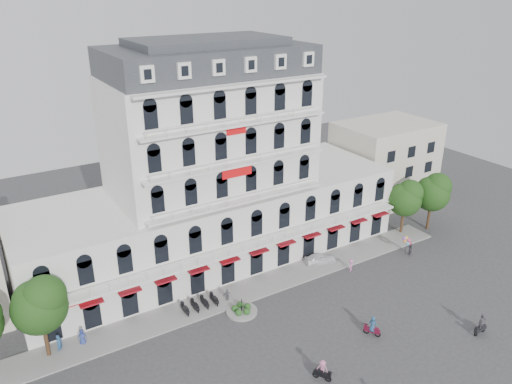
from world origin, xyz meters
The scene contains 18 objects.
ground centered at (0.00, 0.00, 0.00)m, with size 120.00×120.00×0.00m, color #38383A.
sidewalk centered at (0.00, 9.00, 0.08)m, with size 53.00×4.00×0.16m, color gray.
main_building centered at (0.00, 18.00, 9.96)m, with size 45.00×15.00×25.80m.
flank_building_east centered at (30.00, 20.00, 6.00)m, with size 14.00×10.00×12.00m, color beige.
traffic_island centered at (-3.00, 6.00, 0.26)m, with size 3.20×3.20×1.60m.
parked_scooter_row centered at (-6.35, 8.80, 0.00)m, with size 4.40×1.80×1.10m, color black, non-canonical shape.
tree_west_inner centered at (-20.95, 9.48, 5.68)m, with size 4.76×4.76×8.25m.
tree_east_inner centered at (24.05, 9.98, 5.21)m, with size 4.40×4.37×7.57m.
tree_east_outer centered at (28.05, 8.98, 5.55)m, with size 4.65×4.65×8.05m.
parked_car centered at (9.86, 9.50, 0.64)m, with size 1.50×3.74×1.27m, color white.
rider_east centered at (5.80, -3.55, 1.04)m, with size 1.08×1.52×2.11m.
rider_northeast centered at (14.73, -8.82, 1.14)m, with size 1.70×0.47×2.27m.
rider_center centered at (-1.88, -5.61, 1.03)m, with size 1.12×1.48×2.00m.
pedestrian_left centered at (-18.00, 9.50, 0.83)m, with size 0.81×0.53×1.66m, color navy.
pedestrian_mid centered at (-3.34, 8.43, 0.77)m, with size 0.90×0.37×1.53m, color slate.
pedestrian_right centered at (11.75, 6.22, 0.75)m, with size 0.97×0.56×1.51m, color #CF6DAC.
pedestrian_far centered at (-20.00, 9.50, 0.93)m, with size 0.68×0.45×1.86m, color #2A5280.
balloon_vendor centered at (20.25, 5.29, 1.27)m, with size 1.39×1.30×2.45m.
Camera 1 is at (-23.77, -30.63, 31.04)m, focal length 35.00 mm.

